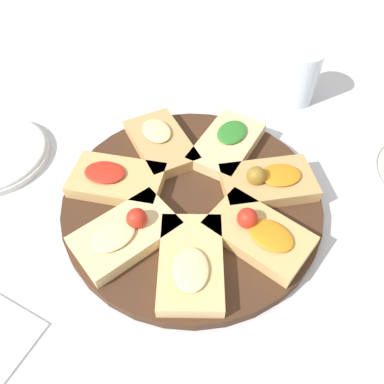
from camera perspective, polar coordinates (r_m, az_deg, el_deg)
name	(u,v)px	position (r m, az deg, el deg)	size (l,w,h in m)	color
ground_plane	(192,204)	(0.58, 0.00, -1.87)	(3.00, 3.00, 0.00)	silver
serving_board	(192,200)	(0.58, 0.00, -1.27)	(0.39, 0.39, 0.02)	#422819
focaccia_slice_0	(161,142)	(0.64, -4.78, 7.59)	(0.16, 0.14, 0.03)	tan
focaccia_slice_1	(116,179)	(0.59, -11.49, 1.90)	(0.16, 0.13, 0.03)	tan
focaccia_slice_2	(126,233)	(0.52, -10.07, -6.16)	(0.12, 0.16, 0.04)	#E5C689
focaccia_slice_3	(191,263)	(0.49, -0.16, -10.74)	(0.14, 0.16, 0.03)	#DBB775
focaccia_slice_4	(258,233)	(0.52, 10.09, -6.12)	(0.15, 0.10, 0.04)	tan
focaccia_slice_5	(268,181)	(0.58, 11.48, 1.61)	(0.16, 0.15, 0.04)	tan
focaccia_slice_6	(227,143)	(0.63, 5.37, 7.37)	(0.09, 0.14, 0.03)	#E5C689
water_glass	(298,76)	(0.78, 15.82, 16.70)	(0.08, 0.08, 0.10)	silver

